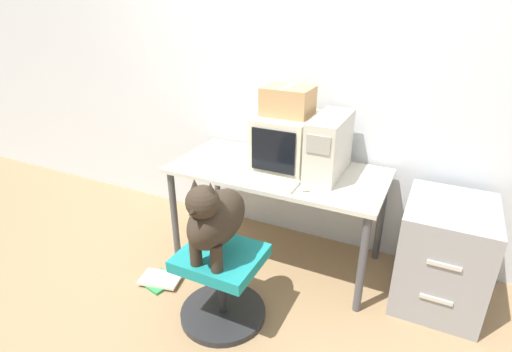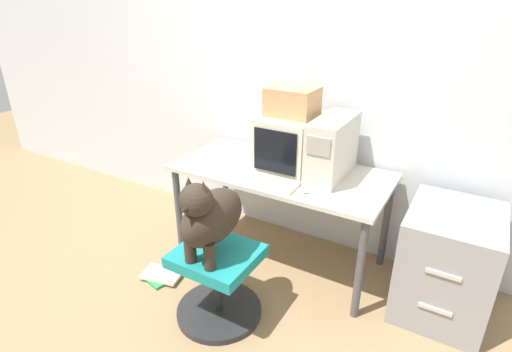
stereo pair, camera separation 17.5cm
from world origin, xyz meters
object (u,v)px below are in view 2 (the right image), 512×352
object	(u,v)px
keyboard	(264,181)
filing_cabinet	(446,263)
pc_tower	(332,148)
book_stack_floor	(161,275)
crt_monitor	(291,141)
office_chair	(218,281)
cardboard_box	(292,102)
dog	(209,216)

from	to	relation	value
keyboard	filing_cabinet	world-z (taller)	keyboard
pc_tower	keyboard	world-z (taller)	pc_tower
pc_tower	book_stack_floor	bearing A→B (deg)	-142.45
crt_monitor	office_chair	distance (m)	1.06
office_chair	book_stack_floor	world-z (taller)	office_chair
cardboard_box	dog	bearing A→B (deg)	-94.29
keyboard	cardboard_box	distance (m)	0.57
pc_tower	book_stack_floor	size ratio (longest dim) A/B	1.66
pc_tower	office_chair	xyz separation A→B (m)	(-0.38, -0.79, -0.68)
keyboard	filing_cabinet	bearing A→B (deg)	13.77
keyboard	book_stack_floor	size ratio (longest dim) A/B	1.50
keyboard	dog	xyz separation A→B (m)	(-0.05, -0.52, -0.01)
keyboard	dog	world-z (taller)	dog
pc_tower	keyboard	size ratio (longest dim) A/B	1.11
cardboard_box	book_stack_floor	world-z (taller)	cardboard_box
office_chair	book_stack_floor	distance (m)	0.61
crt_monitor	keyboard	xyz separation A→B (m)	(-0.02, -0.34, -0.17)
dog	book_stack_floor	world-z (taller)	dog
pc_tower	cardboard_box	world-z (taller)	cardboard_box
keyboard	pc_tower	bearing A→B (deg)	43.73
office_chair	dog	size ratio (longest dim) A/B	1.02
crt_monitor	book_stack_floor	world-z (taller)	crt_monitor
crt_monitor	keyboard	size ratio (longest dim) A/B	1.05
keyboard	book_stack_floor	bearing A→B (deg)	-146.33
pc_tower	keyboard	bearing A→B (deg)	-136.27
dog	filing_cabinet	xyz separation A→B (m)	(1.18, 0.80, -0.39)
dog	filing_cabinet	distance (m)	1.47
office_chair	cardboard_box	xyz separation A→B (m)	(0.07, 0.83, 0.94)
crt_monitor	filing_cabinet	xyz separation A→B (m)	(1.11, -0.07, -0.56)
dog	cardboard_box	world-z (taller)	cardboard_box
filing_cabinet	keyboard	bearing A→B (deg)	-166.23
pc_tower	cardboard_box	size ratio (longest dim) A/B	1.56
crt_monitor	dog	xyz separation A→B (m)	(-0.07, -0.87, -0.18)
keyboard	cardboard_box	size ratio (longest dim) A/B	1.40
pc_tower	filing_cabinet	xyz separation A→B (m)	(0.80, -0.04, -0.58)
filing_cabinet	cardboard_box	bearing A→B (deg)	176.31
office_chair	filing_cabinet	size ratio (longest dim) A/B	0.77
keyboard	office_chair	bearing A→B (deg)	-95.80
filing_cabinet	book_stack_floor	xyz separation A→B (m)	(-1.73, -0.68, -0.32)
crt_monitor	cardboard_box	distance (m)	0.28
cardboard_box	pc_tower	bearing A→B (deg)	-5.79
keyboard	cardboard_box	bearing A→B (deg)	87.23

